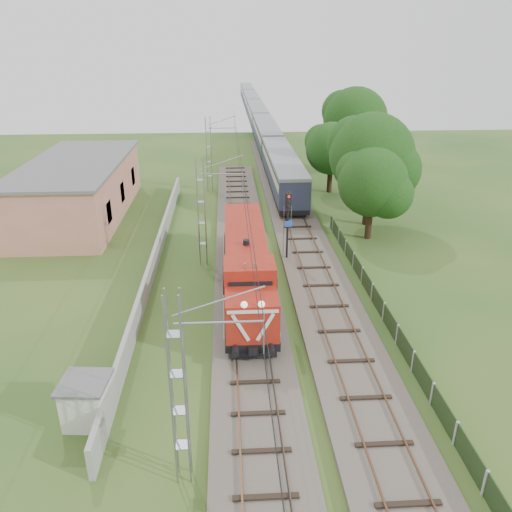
{
  "coord_description": "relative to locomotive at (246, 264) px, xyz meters",
  "views": [
    {
      "loc": [
        -1.13,
        -22.31,
        15.38
      ],
      "look_at": [
        0.7,
        8.06,
        2.2
      ],
      "focal_mm": 35.0,
      "sensor_mm": 36.0,
      "label": 1
    }
  ],
  "objects": [
    {
      "name": "signal_post",
      "position": [
        3.27,
        5.04,
        1.58
      ],
      "size": [
        0.57,
        0.47,
        5.42
      ],
      "color": "black",
      "rests_on": "ground"
    },
    {
      "name": "catenary",
      "position": [
        -2.95,
        5.05,
        1.9
      ],
      "size": [
        3.31,
        70.0,
        8.0
      ],
      "color": "gray",
      "rests_on": "ground"
    },
    {
      "name": "tree_b",
      "position": [
        11.49,
        12.91,
        4.05
      ],
      "size": [
        7.66,
        7.29,
        9.93
      ],
      "color": "#321C14",
      "rests_on": "ground"
    },
    {
      "name": "track_side",
      "position": [
        5.0,
        13.05,
        -1.96
      ],
      "size": [
        4.2,
        80.0,
        0.45
      ],
      "color": "#6B6054",
      "rests_on": "ground"
    },
    {
      "name": "boundary_wall",
      "position": [
        -6.5,
        5.05,
        -1.39
      ],
      "size": [
        0.25,
        40.0,
        1.5
      ],
      "primitive_type": "cube",
      "color": "#9E9E99",
      "rests_on": "ground"
    },
    {
      "name": "tree_c",
      "position": [
        10.19,
        23.5,
        2.57
      ],
      "size": [
        5.83,
        5.55,
        7.56
      ],
      "color": "#321C14",
      "rests_on": "ground"
    },
    {
      "name": "ground",
      "position": [
        0.0,
        -6.95,
        -2.14
      ],
      "size": [
        140.0,
        140.0,
        0.0
      ],
      "primitive_type": "plane",
      "color": "#284E1D",
      "rests_on": "ground"
    },
    {
      "name": "track_main",
      "position": [
        0.0,
        0.05,
        -1.96
      ],
      "size": [
        4.2,
        70.0,
        0.45
      ],
      "color": "#6B6054",
      "rests_on": "ground"
    },
    {
      "name": "tree_a",
      "position": [
        10.72,
        9.42,
        2.64
      ],
      "size": [
        5.92,
        5.64,
        7.67
      ],
      "color": "#321C14",
      "rests_on": "ground"
    },
    {
      "name": "fence",
      "position": [
        8.0,
        -3.95,
        -1.54
      ],
      "size": [
        0.12,
        32.0,
        1.2
      ],
      "color": "black",
      "rests_on": "ground"
    },
    {
      "name": "relay_hut",
      "position": [
        -7.4,
        -11.59,
        -1.08
      ],
      "size": [
        2.22,
        2.22,
        2.11
      ],
      "color": "silver",
      "rests_on": "ground"
    },
    {
      "name": "coach_rake",
      "position": [
        5.0,
        69.02,
        0.32
      ],
      "size": [
        2.96,
        110.52,
        3.42
      ],
      "color": "black",
      "rests_on": "ground"
    },
    {
      "name": "station_building",
      "position": [
        -15.0,
        17.05,
        0.49
      ],
      "size": [
        8.4,
        20.4,
        5.22
      ],
      "color": "tan",
      "rests_on": "ground"
    },
    {
      "name": "locomotive",
      "position": [
        0.0,
        0.0,
        0.0
      ],
      "size": [
        2.84,
        16.2,
        4.11
      ],
      "color": "black",
      "rests_on": "ground"
    },
    {
      "name": "tree_d",
      "position": [
        14.59,
        31.51,
        4.38
      ],
      "size": [
        8.07,
        7.69,
        10.46
      ],
      "color": "#321C14",
      "rests_on": "ground"
    }
  ]
}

